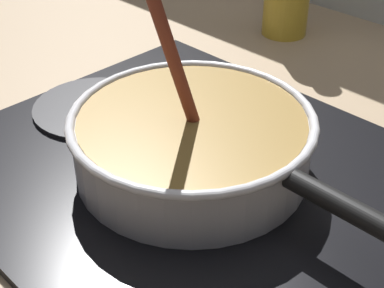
{
  "coord_description": "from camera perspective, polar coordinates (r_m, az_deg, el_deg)",
  "views": [
    {
      "loc": [
        0.4,
        -0.17,
        0.41
      ],
      "look_at": [
        0.03,
        0.2,
        0.05
      ],
      "focal_mm": 52.46,
      "sensor_mm": 36.0,
      "label": 1
    }
  ],
  "objects": [
    {
      "name": "burner_ring",
      "position": [
        0.66,
        0.0,
        -2.18
      ],
      "size": [
        0.17,
        0.17,
        0.01
      ],
      "primitive_type": "torus",
      "color": "#592D0C",
      "rests_on": "hob_plate"
    },
    {
      "name": "ground",
      "position": [
        0.61,
        -15.57,
        -11.82
      ],
      "size": [
        2.4,
        1.6,
        0.04
      ],
      "primitive_type": "cube",
      "color": "#9E8466"
    },
    {
      "name": "spare_burner",
      "position": [
        0.78,
        -9.98,
        3.71
      ],
      "size": [
        0.16,
        0.16,
        0.01
      ],
      "primitive_type": "cylinder",
      "color": "#262628",
      "rests_on": "hob_plate"
    },
    {
      "name": "hob_plate",
      "position": [
        0.66,
        0.0,
        -2.88
      ],
      "size": [
        0.56,
        0.48,
        0.01
      ],
      "primitive_type": "cube",
      "color": "black",
      "rests_on": "ground"
    },
    {
      "name": "cooking_pan",
      "position": [
        0.64,
        0.09,
        0.36
      ],
      "size": [
        0.45,
        0.28,
        0.34
      ],
      "color": "silver",
      "rests_on": "hob_plate"
    }
  ]
}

